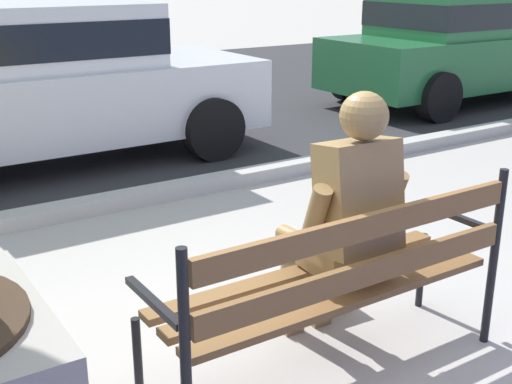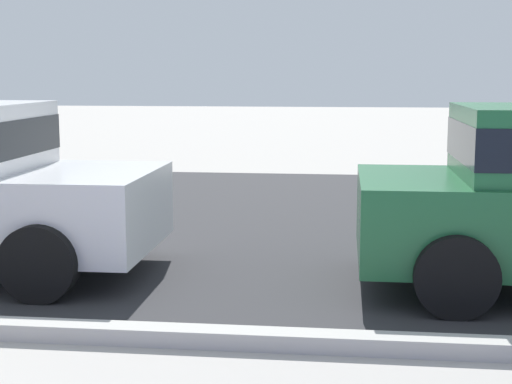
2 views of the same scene
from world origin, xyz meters
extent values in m
cube|color=#2D2D30|center=(0.00, 7.50, 0.00)|extent=(60.00, 9.00, 0.01)
cylinder|color=black|center=(1.65, 5.45, 0.32)|extent=(0.64, 0.22, 0.64)
cylinder|color=black|center=(1.66, 3.75, 0.32)|extent=(0.64, 0.22, 0.64)
cylinder|color=black|center=(4.91, 5.43, 0.32)|extent=(0.64, 0.22, 0.64)
cylinder|color=black|center=(4.92, 3.73, 0.32)|extent=(0.64, 0.22, 0.64)
camera|label=1|loc=(-1.61, -2.10, 1.89)|focal=47.29mm
camera|label=2|loc=(4.11, -2.10, 1.83)|focal=54.80mm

